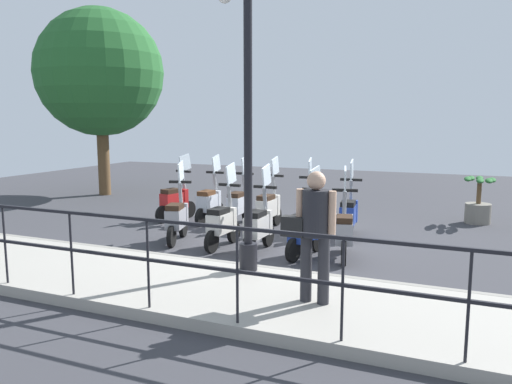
# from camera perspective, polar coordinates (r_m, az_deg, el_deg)

# --- Properties ---
(ground_plane) EXTENTS (28.00, 28.00, 0.00)m
(ground_plane) POSITION_cam_1_polar(r_m,az_deg,el_deg) (9.76, 2.26, -5.56)
(ground_plane) COLOR #38383D
(promenade_walkway) EXTENTS (2.20, 20.00, 0.15)m
(promenade_walkway) POSITION_cam_1_polar(r_m,az_deg,el_deg) (7.00, -7.06, -10.64)
(promenade_walkway) COLOR #A39E93
(promenade_walkway) RESTS_ON ground_plane
(fence_railing) EXTENTS (0.04, 16.03, 1.07)m
(fence_railing) POSITION_cam_1_polar(r_m,az_deg,el_deg) (5.92, -12.29, -6.05)
(fence_railing) COLOR black
(fence_railing) RESTS_ON promenade_walkway
(lamp_post_near) EXTENTS (0.26, 0.90, 4.39)m
(lamp_post_near) POSITION_cam_1_polar(r_m,az_deg,el_deg) (7.08, -0.92, 6.36)
(lamp_post_near) COLOR black
(lamp_post_near) RESTS_ON promenade_walkway
(pedestrian_with_bag) EXTENTS (0.34, 0.65, 1.59)m
(pedestrian_with_bag) POSITION_cam_1_polar(r_m,az_deg,el_deg) (5.95, 6.61, -3.97)
(pedestrian_with_bag) COLOR #28282D
(pedestrian_with_bag) RESTS_ON promenade_walkway
(tree_large) EXTENTS (3.83, 3.83, 5.65)m
(tree_large) POSITION_cam_1_polar(r_m,az_deg,el_deg) (16.21, -17.41, 12.85)
(tree_large) COLOR brown
(tree_large) RESTS_ON ground_plane
(potted_palm) EXTENTS (1.06, 0.66, 1.05)m
(potted_palm) POSITION_cam_1_polar(r_m,az_deg,el_deg) (12.34, 24.07, -1.24)
(potted_palm) COLOR slate
(potted_palm) RESTS_ON ground_plane
(scooter_near_0) EXTENTS (1.22, 0.51, 1.54)m
(scooter_near_0) POSITION_cam_1_polar(r_m,az_deg,el_deg) (8.54, 10.02, -4.36)
(scooter_near_0) COLOR black
(scooter_near_0) RESTS_ON ground_plane
(scooter_near_1) EXTENTS (1.22, 0.49, 1.54)m
(scooter_near_1) POSITION_cam_1_polar(r_m,az_deg,el_deg) (8.57, 5.68, -4.24)
(scooter_near_1) COLOR black
(scooter_near_1) RESTS_ON ground_plane
(scooter_near_2) EXTENTS (1.23, 0.44, 1.54)m
(scooter_near_2) POSITION_cam_1_polar(r_m,az_deg,el_deg) (8.85, 0.34, -3.80)
(scooter_near_2) COLOR black
(scooter_near_2) RESTS_ON ground_plane
(scooter_near_3) EXTENTS (1.23, 0.44, 1.54)m
(scooter_near_3) POSITION_cam_1_polar(r_m,az_deg,el_deg) (9.15, -3.83, -3.42)
(scooter_near_3) COLOR black
(scooter_near_3) RESTS_ON ground_plane
(scooter_near_4) EXTENTS (1.20, 0.54, 1.54)m
(scooter_near_4) POSITION_cam_1_polar(r_m,az_deg,el_deg) (9.66, -9.00, -2.86)
(scooter_near_4) COLOR black
(scooter_near_4) RESTS_ON ground_plane
(scooter_far_0) EXTENTS (1.23, 0.44, 1.54)m
(scooter_far_0) POSITION_cam_1_polar(r_m,az_deg,el_deg) (10.08, 10.54, -2.44)
(scooter_far_0) COLOR black
(scooter_far_0) RESTS_ON ground_plane
(scooter_far_1) EXTENTS (1.23, 0.47, 1.54)m
(scooter_far_1) POSITION_cam_1_polar(r_m,az_deg,el_deg) (10.34, 5.90, -2.07)
(scooter_far_1) COLOR black
(scooter_far_1) RESTS_ON ground_plane
(scooter_far_2) EXTENTS (1.23, 0.44, 1.54)m
(scooter_far_2) POSITION_cam_1_polar(r_m,az_deg,el_deg) (10.65, 1.46, -1.72)
(scooter_far_2) COLOR black
(scooter_far_2) RESTS_ON ground_plane
(scooter_far_3) EXTENTS (1.23, 0.44, 1.54)m
(scooter_far_3) POSITION_cam_1_polar(r_m,az_deg,el_deg) (11.05, -1.93, -1.36)
(scooter_far_3) COLOR black
(scooter_far_3) RESTS_ON ground_plane
(scooter_far_4) EXTENTS (1.23, 0.44, 1.54)m
(scooter_far_4) POSITION_cam_1_polar(r_m,az_deg,el_deg) (11.34, -5.33, -1.14)
(scooter_far_4) COLOR black
(scooter_far_4) RESTS_ON ground_plane
(scooter_far_5) EXTENTS (1.21, 0.51, 1.54)m
(scooter_far_5) POSITION_cam_1_polar(r_m,az_deg,el_deg) (11.72, -9.18, -0.90)
(scooter_far_5) COLOR black
(scooter_far_5) RESTS_ON ground_plane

